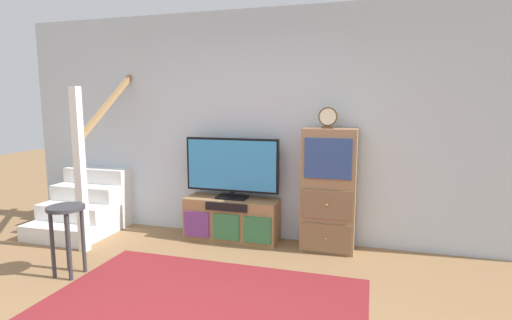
{
  "coord_description": "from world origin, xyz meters",
  "views": [
    {
      "loc": [
        1.27,
        -2.08,
        1.63
      ],
      "look_at": [
        0.13,
        1.75,
        1.05
      ],
      "focal_mm": 27.64,
      "sensor_mm": 36.0,
      "label": 1
    }
  ],
  "objects_px": {
    "television": "(232,166)",
    "bar_stool_near": "(67,224)",
    "media_console": "(232,219)",
    "desk_clock": "(328,118)",
    "side_cabinet": "(329,190)"
  },
  "relations": [
    {
      "from": "television",
      "to": "bar_stool_near",
      "type": "distance_m",
      "value": 1.84
    },
    {
      "from": "bar_stool_near",
      "to": "media_console",
      "type": "bearing_deg",
      "value": 49.71
    },
    {
      "from": "desk_clock",
      "to": "bar_stool_near",
      "type": "xyz_separation_m",
      "value": [
        -2.26,
        -1.35,
        -0.97
      ]
    },
    {
      "from": "television",
      "to": "bar_stool_near",
      "type": "xyz_separation_m",
      "value": [
        -1.15,
        -1.38,
        -0.38
      ]
    },
    {
      "from": "media_console",
      "to": "side_cabinet",
      "type": "bearing_deg",
      "value": 0.51
    },
    {
      "from": "television",
      "to": "desk_clock",
      "type": "xyz_separation_m",
      "value": [
        1.11,
        -0.03,
        0.58
      ]
    },
    {
      "from": "media_console",
      "to": "bar_stool_near",
      "type": "relative_size",
      "value": 1.66
    },
    {
      "from": "media_console",
      "to": "bar_stool_near",
      "type": "bearing_deg",
      "value": -130.29
    },
    {
      "from": "side_cabinet",
      "to": "television",
      "type": "bearing_deg",
      "value": 179.31
    },
    {
      "from": "television",
      "to": "bar_stool_near",
      "type": "bearing_deg",
      "value": -129.8
    },
    {
      "from": "side_cabinet",
      "to": "desk_clock",
      "type": "bearing_deg",
      "value": -150.9
    },
    {
      "from": "desk_clock",
      "to": "bar_stool_near",
      "type": "bearing_deg",
      "value": -149.09
    },
    {
      "from": "side_cabinet",
      "to": "bar_stool_near",
      "type": "xyz_separation_m",
      "value": [
        -2.28,
        -1.37,
        -0.17
      ]
    },
    {
      "from": "television",
      "to": "desk_clock",
      "type": "relative_size",
      "value": 5.0
    },
    {
      "from": "television",
      "to": "desk_clock",
      "type": "distance_m",
      "value": 1.25
    }
  ]
}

